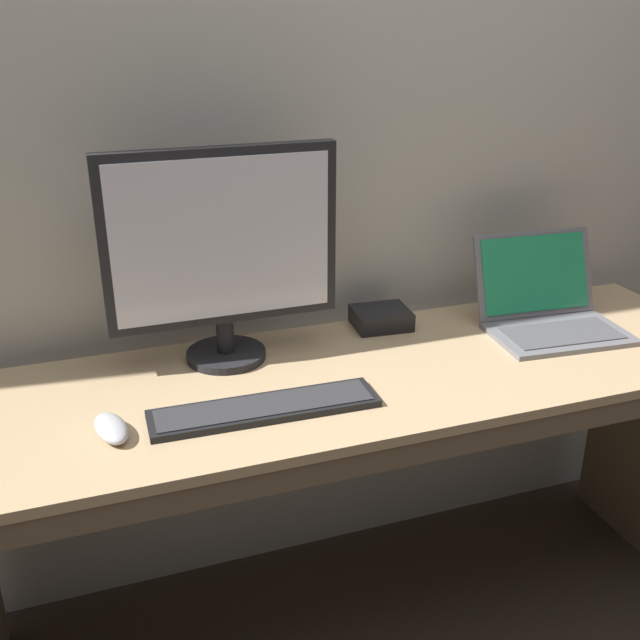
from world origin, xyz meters
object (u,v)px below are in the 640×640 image
object	(u,v)px
computer_mouse	(111,428)
wired_keyboard	(265,408)
external_monitor	(222,250)
laptop_space_gray	(548,307)
external_drive_box	(381,318)

from	to	relation	value
computer_mouse	wired_keyboard	bearing A→B (deg)	-13.09
external_monitor	wired_keyboard	size ratio (longest dim) A/B	1.10
external_monitor	wired_keyboard	xyz separation A→B (m)	(0.02, -0.26, -0.26)
wired_keyboard	computer_mouse	xyz separation A→B (m)	(-0.30, 0.01, 0.01)
wired_keyboard	computer_mouse	bearing A→B (deg)	178.06
computer_mouse	laptop_space_gray	bearing A→B (deg)	-2.40
external_drive_box	external_monitor	bearing A→B (deg)	-170.76
wired_keyboard	external_monitor	bearing A→B (deg)	94.16
external_drive_box	wired_keyboard	bearing A→B (deg)	-140.93
laptop_space_gray	external_drive_box	world-z (taller)	laptop_space_gray
external_drive_box	computer_mouse	bearing A→B (deg)	-155.89
external_monitor	computer_mouse	bearing A→B (deg)	-139.06
laptop_space_gray	computer_mouse	size ratio (longest dim) A/B	2.91
external_monitor	external_drive_box	xyz separation A→B (m)	(0.42, 0.07, -0.25)
laptop_space_gray	wired_keyboard	xyz separation A→B (m)	(-0.80, -0.18, -0.05)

